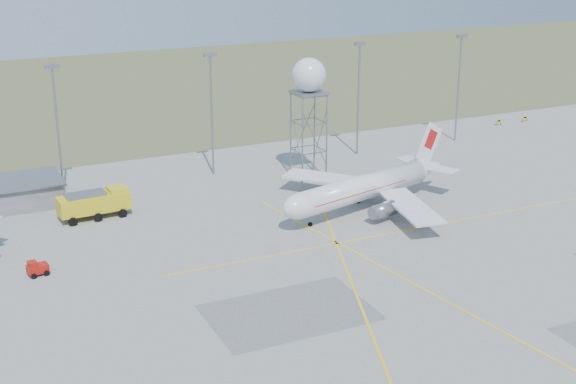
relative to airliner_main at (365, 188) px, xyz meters
name	(u,v)px	position (x,y,z in m)	size (l,w,h in m)	color
ground	(524,335)	(-4.17, -39.93, -3.41)	(400.00, 400.00, 0.00)	gray
grass_strip	(149,89)	(-4.17, 100.07, -3.40)	(400.00, 120.00, 0.03)	#4A5A31
mast_a	(57,120)	(-39.17, 26.07, 8.66)	(2.20, 0.50, 20.50)	gray
mast_b	(211,104)	(-14.17, 26.07, 8.66)	(2.20, 0.50, 20.50)	gray
mast_c	(359,89)	(13.83, 26.07, 8.66)	(2.20, 0.50, 20.50)	gray
mast_d	(459,79)	(35.83, 26.07, 8.66)	(2.20, 0.50, 20.50)	gray
taxi_sign_near	(499,121)	(51.43, 32.06, -2.52)	(1.60, 0.17, 1.20)	black
taxi_sign_far	(525,118)	(58.43, 32.06, -2.52)	(1.60, 0.17, 1.20)	black
airliner_main	(365,188)	(0.00, 0.00, 0.00)	(32.34, 30.76, 11.13)	silver
radar_tower	(309,111)	(-0.43, 17.64, 7.83)	(5.53, 5.53, 20.03)	gray
fire_truck	(96,205)	(-36.74, 13.77, -1.46)	(10.35, 4.55, 4.07)	gold
baggage_tug	(37,270)	(-47.70, -2.99, -2.69)	(2.67, 2.29, 1.90)	#A5130B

